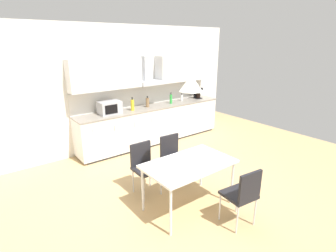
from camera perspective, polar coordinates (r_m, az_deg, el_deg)
The scene contains 16 objects.
ground_plane at distance 4.52m, azimuth 2.57°, elevation -15.36°, with size 9.32×8.08×0.02m, color tan.
wall_back at distance 6.22m, azimuth -13.82°, elevation 7.76°, with size 7.46×0.10×2.85m, color silver.
kitchen_counter at distance 6.65m, azimuth -3.29°, elevation 0.42°, with size 3.90×0.66×0.94m.
backsplash_tile at distance 6.72m, azimuth -4.86°, elevation 6.70°, with size 3.88×0.02×0.46m, color silver.
upper_wall_cabinets at distance 6.50m, azimuth -4.25°, elevation 11.86°, with size 3.88×0.40×0.67m.
microwave at distance 5.94m, azimuth -12.59°, elevation 3.94°, with size 0.48×0.35×0.28m.
coffee_maker at distance 7.46m, azimuth 6.43°, elevation 7.16°, with size 0.18×0.19×0.30m.
bottle_white at distance 7.13m, azimuth 3.00°, elevation 6.19°, with size 0.06×0.06×0.20m.
bottle_yellow at distance 6.13m, azimuth -7.75°, elevation 4.58°, with size 0.08×0.08×0.31m.
bottle_brown at distance 6.43m, azimuth -4.49°, elevation 5.16°, with size 0.08×0.08×0.27m.
bottle_green at distance 6.78m, azimuth 0.65°, elevation 5.93°, with size 0.07×0.07×0.29m.
dining_table at distance 3.96m, azimuth 4.57°, elevation -8.64°, with size 1.34×0.80×0.76m.
chair_near_right at distance 3.78m, azimuth 16.10°, elevation -13.68°, with size 0.44×0.44×0.87m.
chair_far_right at distance 4.75m, azimuth 0.96°, elevation -6.15°, with size 0.42×0.42×0.87m.
chair_far_left at distance 4.43m, azimuth -5.26°, elevation -8.07°, with size 0.40×0.40×0.87m.
pendant_lamp at distance 3.58m, azimuth 5.07°, elevation 9.27°, with size 0.32×0.32×0.22m, color silver.
Camera 1 is at (-2.45, -2.88, 2.48)m, focal length 28.00 mm.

